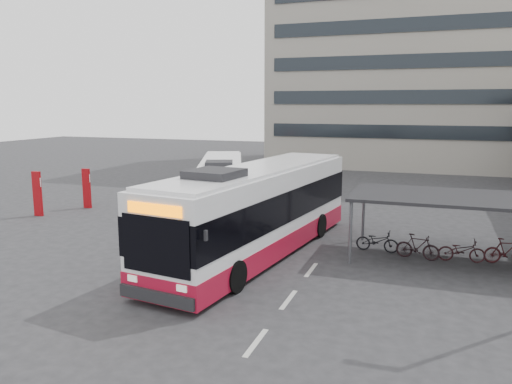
% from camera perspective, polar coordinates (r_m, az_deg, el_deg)
% --- Properties ---
extents(ground, '(120.00, 120.00, 0.00)m').
position_cam_1_polar(ground, '(19.25, -1.01, -8.09)').
color(ground, '#28282B').
rests_on(ground, ground).
extents(bike_shelter, '(10.00, 4.00, 2.54)m').
position_cam_1_polar(bike_shelter, '(20.71, 24.72, -3.59)').
color(bike_shelter, '#595B60').
rests_on(bike_shelter, ground).
extents(office_block, '(30.00, 15.00, 25.00)m').
position_cam_1_polar(office_block, '(53.51, 19.86, 16.42)').
color(office_block, gray).
rests_on(office_block, ground).
extents(road_markings, '(0.15, 7.60, 0.01)m').
position_cam_1_polar(road_markings, '(15.83, 3.74, -12.18)').
color(road_markings, beige).
rests_on(road_markings, ground).
extents(bus_main, '(4.52, 13.12, 3.80)m').
position_cam_1_polar(bus_main, '(19.93, 0.24, -2.20)').
color(bus_main, white).
rests_on(bus_main, ground).
extents(bus_teal, '(6.08, 10.75, 3.15)m').
position_cam_1_polar(bus_teal, '(28.13, -4.00, 0.73)').
color(bus_teal, white).
rests_on(bus_teal, ground).
extents(pedestrian, '(0.66, 0.72, 1.66)m').
position_cam_1_polar(pedestrian, '(25.69, -11.51, -1.77)').
color(pedestrian, black).
rests_on(pedestrian, ground).
extents(sign_totem_mid, '(0.53, 0.18, 2.43)m').
position_cam_1_polar(sign_totem_mid, '(29.36, -23.71, -0.11)').
color(sign_totem_mid, '#96090F').
rests_on(sign_totem_mid, ground).
extents(sign_totem_north, '(0.50, 0.17, 2.32)m').
position_cam_1_polar(sign_totem_north, '(30.59, -18.79, 0.47)').
color(sign_totem_north, '#96090F').
rests_on(sign_totem_north, ground).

